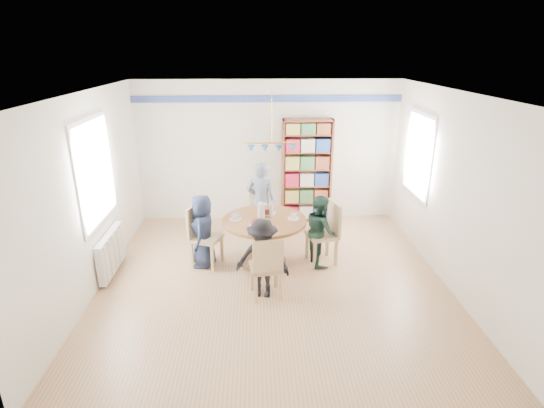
{
  "coord_description": "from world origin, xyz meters",
  "views": [
    {
      "loc": [
        -0.23,
        -5.5,
        3.22
      ],
      "look_at": [
        0.0,
        0.4,
        1.05
      ],
      "focal_mm": 28.0,
      "sensor_mm": 36.0,
      "label": 1
    }
  ],
  "objects_px": {
    "person_left": "(203,231)",
    "chair_left": "(201,233)",
    "dining_table": "(264,231)",
    "chair_right": "(327,230)",
    "radiator": "(111,252)",
    "person_near": "(262,259)",
    "chair_near": "(267,265)",
    "person_right": "(320,230)",
    "person_far": "(261,201)",
    "chair_far": "(263,208)",
    "bookshelf": "(307,172)"
  },
  "relations": [
    {
      "from": "person_left",
      "to": "chair_left",
      "type": "bearing_deg",
      "value": -130.57
    },
    {
      "from": "chair_right",
      "to": "chair_near",
      "type": "xyz_separation_m",
      "value": [
        -0.97,
        -1.03,
        -0.04
      ]
    },
    {
      "from": "radiator",
      "to": "dining_table",
      "type": "xyz_separation_m",
      "value": [
        2.3,
        0.24,
        0.21
      ]
    },
    {
      "from": "chair_right",
      "to": "person_near",
      "type": "height_order",
      "value": "person_near"
    },
    {
      "from": "person_left",
      "to": "bookshelf",
      "type": "distance_m",
      "value": 2.6
    },
    {
      "from": "radiator",
      "to": "person_left",
      "type": "xyz_separation_m",
      "value": [
        1.36,
        0.21,
        0.23
      ]
    },
    {
      "from": "chair_right",
      "to": "chair_far",
      "type": "xyz_separation_m",
      "value": [
        -0.98,
        1.05,
        -0.01
      ]
    },
    {
      "from": "chair_left",
      "to": "bookshelf",
      "type": "relative_size",
      "value": 0.49
    },
    {
      "from": "bookshelf",
      "to": "chair_right",
      "type": "bearing_deg",
      "value": -85.96
    },
    {
      "from": "dining_table",
      "to": "chair_right",
      "type": "xyz_separation_m",
      "value": [
        0.98,
        0.02,
        -0.01
      ]
    },
    {
      "from": "chair_right",
      "to": "bookshelf",
      "type": "distance_m",
      "value": 1.84
    },
    {
      "from": "chair_left",
      "to": "chair_near",
      "type": "relative_size",
      "value": 1.07
    },
    {
      "from": "chair_left",
      "to": "chair_far",
      "type": "bearing_deg",
      "value": 47.43
    },
    {
      "from": "chair_right",
      "to": "person_left",
      "type": "xyz_separation_m",
      "value": [
        -1.93,
        -0.05,
        0.03
      ]
    },
    {
      "from": "chair_far",
      "to": "person_left",
      "type": "height_order",
      "value": "person_left"
    },
    {
      "from": "dining_table",
      "to": "bookshelf",
      "type": "bearing_deg",
      "value": 64.61
    },
    {
      "from": "chair_far",
      "to": "person_far",
      "type": "xyz_separation_m",
      "value": [
        -0.03,
        -0.15,
        0.17
      ]
    },
    {
      "from": "chair_far",
      "to": "chair_near",
      "type": "height_order",
      "value": "chair_far"
    },
    {
      "from": "chair_left",
      "to": "person_right",
      "type": "height_order",
      "value": "person_right"
    },
    {
      "from": "radiator",
      "to": "chair_right",
      "type": "height_order",
      "value": "chair_right"
    },
    {
      "from": "radiator",
      "to": "person_near",
      "type": "height_order",
      "value": "person_near"
    },
    {
      "from": "dining_table",
      "to": "person_right",
      "type": "height_order",
      "value": "person_right"
    },
    {
      "from": "radiator",
      "to": "person_right",
      "type": "xyz_separation_m",
      "value": [
        3.18,
        0.21,
        0.21
      ]
    },
    {
      "from": "chair_far",
      "to": "dining_table",
      "type": "bearing_deg",
      "value": -89.92
    },
    {
      "from": "chair_left",
      "to": "person_left",
      "type": "distance_m",
      "value": 0.06
    },
    {
      "from": "bookshelf",
      "to": "chair_near",
      "type": "bearing_deg",
      "value": -106.78
    },
    {
      "from": "radiator",
      "to": "person_left",
      "type": "bearing_deg",
      "value": 8.78
    },
    {
      "from": "chair_left",
      "to": "chair_near",
      "type": "bearing_deg",
      "value": -45.82
    },
    {
      "from": "chair_far",
      "to": "person_left",
      "type": "distance_m",
      "value": 1.45
    },
    {
      "from": "chair_near",
      "to": "person_near",
      "type": "xyz_separation_m",
      "value": [
        -0.06,
        0.07,
        0.06
      ]
    },
    {
      "from": "person_near",
      "to": "person_far",
      "type": "bearing_deg",
      "value": 102.06
    },
    {
      "from": "chair_left",
      "to": "chair_far",
      "type": "distance_m",
      "value": 1.45
    },
    {
      "from": "person_near",
      "to": "person_right",
      "type": "bearing_deg",
      "value": 57.44
    },
    {
      "from": "chair_left",
      "to": "chair_right",
      "type": "relative_size",
      "value": 0.98
    },
    {
      "from": "chair_near",
      "to": "person_right",
      "type": "relative_size",
      "value": 0.81
    },
    {
      "from": "person_right",
      "to": "bookshelf",
      "type": "height_order",
      "value": "bookshelf"
    },
    {
      "from": "chair_left",
      "to": "person_right",
      "type": "bearing_deg",
      "value": -0.93
    },
    {
      "from": "person_right",
      "to": "chair_far",
      "type": "bearing_deg",
      "value": 28.47
    },
    {
      "from": "chair_far",
      "to": "person_far",
      "type": "bearing_deg",
      "value": -102.71
    },
    {
      "from": "person_far",
      "to": "bookshelf",
      "type": "xyz_separation_m",
      "value": [
        0.89,
        0.88,
        0.27
      ]
    },
    {
      "from": "radiator",
      "to": "chair_near",
      "type": "distance_m",
      "value": 2.44
    },
    {
      "from": "chair_near",
      "to": "bookshelf",
      "type": "bearing_deg",
      "value": 73.22
    },
    {
      "from": "person_right",
      "to": "person_far",
      "type": "xyz_separation_m",
      "value": [
        -0.91,
        0.95,
        0.15
      ]
    },
    {
      "from": "dining_table",
      "to": "person_near",
      "type": "relative_size",
      "value": 1.15
    },
    {
      "from": "chair_left",
      "to": "dining_table",
      "type": "bearing_deg",
      "value": -0.28
    },
    {
      "from": "dining_table",
      "to": "person_left",
      "type": "height_order",
      "value": "person_left"
    },
    {
      "from": "person_far",
      "to": "person_near",
      "type": "bearing_deg",
      "value": 99.13
    },
    {
      "from": "bookshelf",
      "to": "dining_table",
      "type": "bearing_deg",
      "value": -115.39
    },
    {
      "from": "person_far",
      "to": "bookshelf",
      "type": "distance_m",
      "value": 1.28
    },
    {
      "from": "dining_table",
      "to": "chair_right",
      "type": "distance_m",
      "value": 0.98
    }
  ]
}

